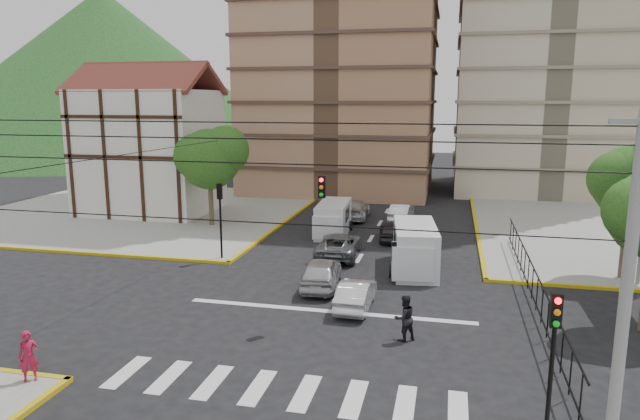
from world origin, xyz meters
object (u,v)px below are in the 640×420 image
(traffic_light_se, at_px, (553,347))
(traffic_light_nw, at_px, (220,208))
(pedestrian_sw_corner, at_px, (29,356))
(van_left_lane, at_px, (333,220))
(car_white_front_right, at_px, (356,294))
(van_right_lane, at_px, (415,250))
(car_silver_front_left, at_px, (321,272))
(pedestrian_crosswalk, at_px, (404,318))

(traffic_light_se, relative_size, traffic_light_nw, 1.00)
(pedestrian_sw_corner, bearing_deg, traffic_light_se, -35.66)
(van_left_lane, bearing_deg, traffic_light_nw, -127.37)
(car_white_front_right, bearing_deg, van_right_lane, -108.64)
(traffic_light_se, relative_size, pedestrian_sw_corner, 2.55)
(traffic_light_nw, bearing_deg, car_white_front_right, -33.34)
(car_silver_front_left, height_order, pedestrian_sw_corner, pedestrian_sw_corner)
(traffic_light_nw, relative_size, pedestrian_crosswalk, 2.39)
(car_white_front_right, bearing_deg, pedestrian_sw_corner, 46.23)
(pedestrian_sw_corner, distance_m, pedestrian_crosswalk, 13.36)
(van_left_lane, bearing_deg, traffic_light_se, -69.08)
(traffic_light_se, bearing_deg, traffic_light_nw, 135.00)
(traffic_light_nw, relative_size, van_right_lane, 0.75)
(van_right_lane, relative_size, car_silver_front_left, 1.31)
(car_silver_front_left, bearing_deg, pedestrian_sw_corner, 53.76)
(car_white_front_right, xyz_separation_m, pedestrian_crosswalk, (2.42, -3.07, 0.28))
(van_left_lane, distance_m, car_white_front_right, 13.99)
(car_silver_front_left, xyz_separation_m, pedestrian_sw_corner, (-7.17, -11.89, 0.25))
(traffic_light_nw, bearing_deg, pedestrian_crosswalk, -38.25)
(car_silver_front_left, bearing_deg, van_right_lane, -144.71)
(traffic_light_se, distance_m, car_white_front_right, 12.04)
(van_right_lane, distance_m, pedestrian_sw_corner, 19.41)
(car_white_front_right, bearing_deg, van_left_lane, -72.99)
(van_right_lane, bearing_deg, pedestrian_sw_corner, -133.75)
(van_right_lane, bearing_deg, car_silver_front_left, -146.85)
(van_right_lane, xyz_separation_m, pedestrian_sw_corner, (-11.54, -15.61, -0.22))
(van_left_lane, xyz_separation_m, pedestrian_sw_corner, (-5.47, -22.86, -0.09))
(car_silver_front_left, height_order, car_white_front_right, car_silver_front_left)
(car_white_front_right, distance_m, pedestrian_sw_corner, 13.27)
(traffic_light_se, xyz_separation_m, van_left_lane, (-10.53, 23.16, -2.01))
(van_right_lane, bearing_deg, traffic_light_nw, 174.31)
(traffic_light_nw, bearing_deg, pedestrian_sw_corner, -91.49)
(pedestrian_sw_corner, bearing_deg, van_left_lane, 41.96)
(traffic_light_se, height_order, car_silver_front_left, traffic_light_se)
(van_right_lane, xyz_separation_m, pedestrian_crosswalk, (0.21, -9.26, -0.31))
(traffic_light_se, xyz_separation_m, pedestrian_crosswalk, (-4.24, 6.65, -2.19))
(van_right_lane, distance_m, van_left_lane, 9.46)
(pedestrian_crosswalk, bearing_deg, car_silver_front_left, -87.30)
(car_silver_front_left, xyz_separation_m, pedestrian_crosswalk, (4.58, -5.54, 0.16))
(van_left_lane, bearing_deg, car_silver_front_left, -84.71)
(traffic_light_se, height_order, pedestrian_sw_corner, traffic_light_se)
(van_left_lane, distance_m, car_silver_front_left, 11.11)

